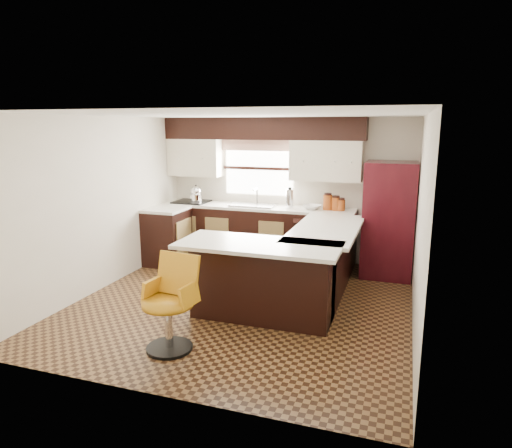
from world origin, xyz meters
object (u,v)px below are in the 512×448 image
(peninsula_long, at_px, (321,263))
(bar_chair, at_px, (168,305))
(peninsula_return, at_px, (263,282))
(refrigerator, at_px, (389,220))

(peninsula_long, height_order, bar_chair, bar_chair)
(peninsula_long, distance_m, peninsula_return, 1.11)
(peninsula_return, distance_m, refrigerator, 2.54)
(refrigerator, bearing_deg, peninsula_long, -125.19)
(refrigerator, bearing_deg, bar_chair, -122.00)
(peninsula_return, bearing_deg, peninsula_long, 61.70)
(peninsula_long, xyz_separation_m, peninsula_return, (-0.53, -0.97, 0.00))
(peninsula_long, bearing_deg, refrigerator, 54.81)
(peninsula_long, relative_size, bar_chair, 1.98)
(refrigerator, relative_size, bar_chair, 1.78)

